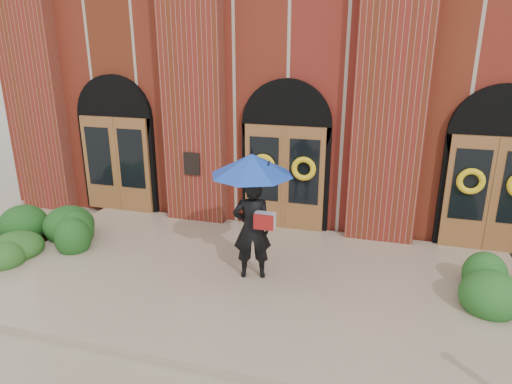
% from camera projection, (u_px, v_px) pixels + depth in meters
% --- Properties ---
extents(ground, '(90.00, 90.00, 0.00)m').
position_uv_depth(ground, '(252.00, 287.00, 8.76)').
color(ground, gray).
rests_on(ground, ground).
extents(landing, '(10.00, 5.30, 0.15)m').
position_uv_depth(landing, '(254.00, 280.00, 8.87)').
color(landing, gray).
rests_on(landing, ground).
extents(church_building, '(16.20, 12.53, 7.00)m').
position_uv_depth(church_building, '(324.00, 71.00, 15.66)').
color(church_building, maroon).
rests_on(church_building, ground).
extents(man_with_umbrella, '(1.91, 1.91, 2.44)m').
position_uv_depth(man_with_umbrella, '(252.00, 193.00, 8.33)').
color(man_with_umbrella, black).
rests_on(man_with_umbrella, landing).
extents(hedge_wall_left, '(3.22, 1.29, 0.83)m').
position_uv_depth(hedge_wall_left, '(41.00, 228.00, 10.45)').
color(hedge_wall_left, '#194517').
rests_on(hedge_wall_left, ground).
extents(hedge_front_left, '(1.59, 1.36, 0.56)m').
position_uv_depth(hedge_front_left, '(13.00, 252.00, 9.57)').
color(hedge_front_left, '#244F1B').
rests_on(hedge_front_left, ground).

